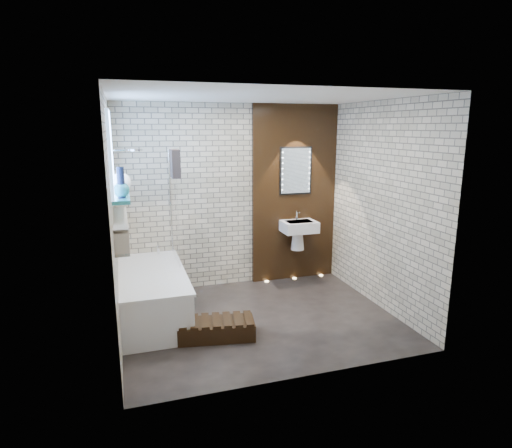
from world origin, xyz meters
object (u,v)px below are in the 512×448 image
object	(u,v)px
led_mirror	(296,171)
walnut_step	(216,329)
bathtub	(152,294)
bath_screen	(174,206)
washbasin	(299,230)

from	to	relation	value
led_mirror	walnut_step	xyz separation A→B (m)	(-1.55, -1.53, -1.56)
bathtub	bath_screen	world-z (taller)	bath_screen
bath_screen	walnut_step	distance (m)	1.70
led_mirror	bathtub	bearing A→B (deg)	-160.22
bath_screen	washbasin	bearing A→B (deg)	5.78
washbasin	bath_screen	bearing A→B (deg)	-174.22
bath_screen	bathtub	bearing A→B (deg)	-128.90
bath_screen	washbasin	distance (m)	1.89
led_mirror	bath_screen	bearing A→B (deg)	-169.34
led_mirror	walnut_step	world-z (taller)	led_mirror
led_mirror	walnut_step	bearing A→B (deg)	-135.33
washbasin	led_mirror	distance (m)	0.88
bathtub	bath_screen	distance (m)	1.14
washbasin	led_mirror	world-z (taller)	led_mirror
washbasin	walnut_step	world-z (taller)	washbasin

